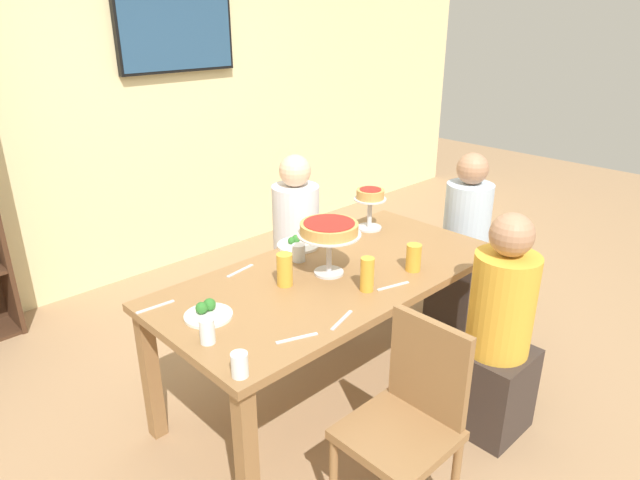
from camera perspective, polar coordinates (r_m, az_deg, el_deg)
The scene contains 23 objects.
ground_plane at distance 3.22m, azimuth 1.28°, elevation -15.31°, with size 12.00×12.00×0.00m, color #9E7A56.
rear_partition at distance 4.41m, azimuth -19.86°, elevation 13.76°, with size 8.00×0.12×2.80m, color beige.
dining_table at distance 2.86m, azimuth 1.39°, elevation -4.89°, with size 1.84×0.88×0.74m.
television at distance 4.51m, azimuth -14.46°, elevation 19.91°, with size 0.95×0.05×0.57m.
diner_head_east at distance 3.83m, azimuth 14.45°, elevation -1.02°, with size 0.34×0.34×1.15m.
diner_near_right at distance 2.86m, azimuth 17.59°, elevation -9.94°, with size 0.34×0.34×1.15m.
diner_far_right at distance 3.67m, azimuth -2.42°, elevation -1.36°, with size 0.34×0.34×1.15m.
chair_near_left at distance 2.34m, azimuth 9.08°, elevation -17.26°, with size 0.40×0.40×0.87m.
deep_dish_pizza_stand at distance 2.73m, azimuth 0.94°, elevation 0.86°, with size 0.32×0.32×0.27m.
personal_pizza_stand at distance 3.34m, azimuth 5.14°, elevation 4.10°, with size 0.19×0.19×0.25m.
salad_plate_near_diner at distance 2.48m, azimuth -11.41°, elevation -7.25°, with size 0.21×0.21×0.07m.
salad_plate_far_diner at distance 3.14m, azimuth -2.35°, elevation -0.40°, with size 0.24×0.24×0.06m.
beer_glass_amber_tall at distance 2.68m, azimuth -3.63°, elevation -3.04°, with size 0.08×0.08×0.16m, color gold.
beer_glass_amber_short at distance 2.86m, azimuth 9.53°, elevation -1.78°, with size 0.08×0.08×0.14m, color gold.
beer_glass_amber_spare at distance 2.63m, azimuth 4.84°, elevation -3.52°, with size 0.07×0.07×0.17m, color gold.
water_glass_clear_near at distance 2.08m, azimuth -8.21°, elevation -12.49°, with size 0.06×0.06×0.09m, color white.
water_glass_clear_far at distance 2.29m, azimuth -11.44°, elevation -9.08°, with size 0.06×0.06×0.11m, color white.
water_glass_clear_spare at distance 2.94m, azimuth -2.19°, elevation -1.30°, with size 0.07×0.07×0.09m, color white.
cutlery_fork_near at distance 2.87m, azimuth -8.16°, elevation -3.12°, with size 0.18×0.02×0.01m, color silver.
cutlery_knife_near at distance 2.71m, azimuth 7.48°, elevation -4.68°, with size 0.18×0.02×0.01m, color silver.
cutlery_fork_far at distance 2.29m, azimuth -2.37°, elevation -9.98°, with size 0.18×0.02×0.01m, color silver.
cutlery_knife_far at distance 2.62m, azimuth -16.46°, elevation -6.56°, with size 0.18×0.02×0.01m, color silver.
cutlery_spare_fork at distance 2.41m, azimuth 2.24°, elevation -8.18°, with size 0.18×0.02×0.01m, color silver.
Camera 1 is at (-1.81, -1.78, 1.97)m, focal length 31.34 mm.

